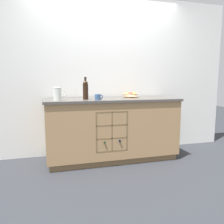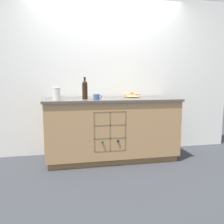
# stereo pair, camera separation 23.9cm
# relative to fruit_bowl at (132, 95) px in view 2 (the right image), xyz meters

# --- Properties ---
(ground_plane) EXTENTS (14.00, 14.00, 0.00)m
(ground_plane) POSITION_rel_fruit_bowl_xyz_m (-0.35, -0.16, -0.97)
(ground_plane) COLOR #2D3035
(back_wall) EXTENTS (4.40, 0.06, 2.55)m
(back_wall) POSITION_rel_fruit_bowl_xyz_m (-0.35, 0.25, 0.31)
(back_wall) COLOR white
(back_wall) RESTS_ON ground_plane
(kitchen_island) EXTENTS (1.96, 0.72, 0.93)m
(kitchen_island) POSITION_rel_fruit_bowl_xyz_m (-0.35, -0.16, -0.50)
(kitchen_island) COLOR brown
(kitchen_island) RESTS_ON ground_plane
(fruit_bowl) EXTENTS (0.26, 0.26, 0.08)m
(fruit_bowl) POSITION_rel_fruit_bowl_xyz_m (0.00, 0.00, 0.00)
(fruit_bowl) COLOR tan
(fruit_bowl) RESTS_ON kitchen_island
(white_pitcher) EXTENTS (0.17, 0.11, 0.17)m
(white_pitcher) POSITION_rel_fruit_bowl_xyz_m (-1.14, -0.34, 0.05)
(white_pitcher) COLOR silver
(white_pitcher) RESTS_ON kitchen_island
(ceramic_mug) EXTENTS (0.11, 0.08, 0.08)m
(ceramic_mug) POSITION_rel_fruit_bowl_xyz_m (-0.61, -0.37, -0.00)
(ceramic_mug) COLOR #385684
(ceramic_mug) RESTS_ON kitchen_island
(standing_wine_bottle) EXTENTS (0.08, 0.08, 0.31)m
(standing_wine_bottle) POSITION_rel_fruit_bowl_xyz_m (-0.76, -0.24, 0.10)
(standing_wine_bottle) COLOR black
(standing_wine_bottle) RESTS_ON kitchen_island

